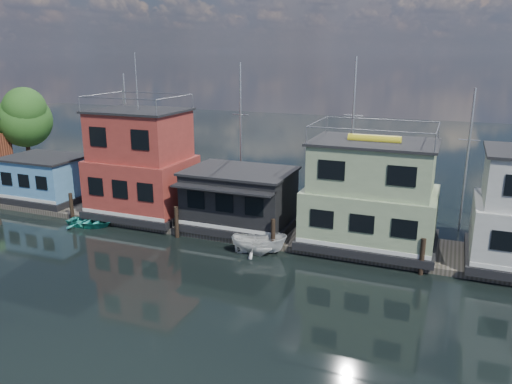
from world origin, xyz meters
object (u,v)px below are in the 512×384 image
at_px(dinghy_white, 256,246).
at_px(dinghy_teal, 90,222).
at_px(houseboat_dark, 240,198).
at_px(houseboat_red, 142,165).
at_px(motorboat, 259,244).
at_px(houseboat_blue, 46,178).
at_px(houseboat_green, 371,196).

bearing_deg(dinghy_white, dinghy_teal, 99.06).
bearing_deg(dinghy_white, houseboat_dark, 47.42).
distance_m(houseboat_red, houseboat_dark, 8.18).
bearing_deg(houseboat_dark, dinghy_teal, -163.15).
xyz_separation_m(houseboat_red, motorboat, (10.79, -3.42, -3.42)).
bearing_deg(dinghy_teal, houseboat_red, -45.59).
distance_m(houseboat_blue, houseboat_red, 9.69).
bearing_deg(dinghy_white, houseboat_red, 82.05).
xyz_separation_m(houseboat_red, dinghy_teal, (-2.57, -3.22, -3.75)).
relative_size(houseboat_red, houseboat_dark, 1.60).
height_order(houseboat_green, dinghy_teal, houseboat_green).
distance_m(houseboat_red, houseboat_green, 17.01).
bearing_deg(dinghy_teal, motorboat, -97.83).
height_order(houseboat_blue, dinghy_teal, houseboat_blue).
bearing_deg(motorboat, dinghy_white, 128.25).
distance_m(houseboat_red, dinghy_white, 11.78).
bearing_deg(dinghy_white, houseboat_green, -49.87).
xyz_separation_m(houseboat_blue, houseboat_dark, (17.50, -0.02, 0.21)).
height_order(houseboat_red, houseboat_dark, houseboat_red).
bearing_deg(dinghy_teal, houseboat_dark, -80.11).
distance_m(houseboat_green, dinghy_white, 7.85).
distance_m(dinghy_white, motorboat, 0.22).
height_order(houseboat_blue, houseboat_dark, houseboat_dark).
xyz_separation_m(houseboat_dark, houseboat_green, (9.00, 0.02, 1.13)).
relative_size(houseboat_green, dinghy_teal, 2.48).
bearing_deg(houseboat_blue, dinghy_teal, -24.95).
bearing_deg(houseboat_blue, dinghy_white, -10.08).
distance_m(houseboat_dark, dinghy_white, 4.81).
bearing_deg(houseboat_blue, houseboat_dark, -0.06).
height_order(dinghy_teal, motorboat, motorboat).
bearing_deg(houseboat_red, houseboat_dark, -0.14).
height_order(dinghy_teal, dinghy_white, dinghy_white).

